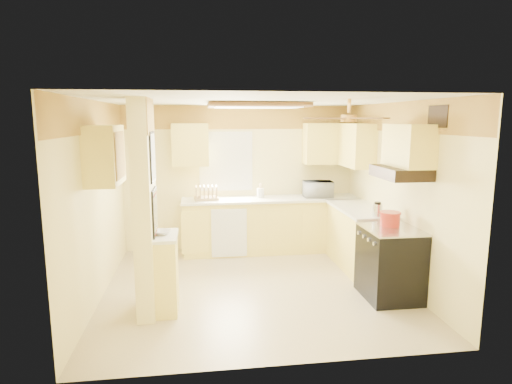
{
  "coord_description": "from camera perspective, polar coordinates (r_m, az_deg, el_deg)",
  "views": [
    {
      "loc": [
        -0.73,
        -5.49,
        2.27
      ],
      "look_at": [
        0.07,
        0.35,
        1.26
      ],
      "focal_mm": 30.0,
      "sensor_mm": 36.0,
      "label": 1
    }
  ],
  "objects": [
    {
      "name": "bowl",
      "position": [
        5.13,
        -12.44,
        -5.28
      ],
      "size": [
        0.27,
        0.27,
        0.05
      ],
      "primitive_type": "imported",
      "rotation": [
        0.0,
        0.0,
        -0.42
      ],
      "color": "white",
      "rests_on": "ledge_top"
    },
    {
      "name": "upper_cab_left_wall",
      "position": [
        5.37,
        -19.56,
        4.65
      ],
      "size": [
        0.35,
        0.75,
        0.7
      ],
      "primitive_type": "cube",
      "color": "#FFED67",
      "rests_on": "wall_left"
    },
    {
      "name": "ledge_top",
      "position": [
        5.14,
        -12.0,
        -5.76
      ],
      "size": [
        0.28,
        0.58,
        0.04
      ],
      "primitive_type": "cube",
      "color": "white",
      "rests_on": "partition_ledge"
    },
    {
      "name": "dishwasher_panel",
      "position": [
        7.04,
        -3.6,
        -5.47
      ],
      "size": [
        0.58,
        0.02,
        0.8
      ],
      "primitive_type": "cube",
      "color": "white",
      "rests_on": "lower_cabinets_back"
    },
    {
      "name": "upper_cab_back_left",
      "position": [
        7.23,
        -8.75,
        6.25
      ],
      "size": [
        0.6,
        0.35,
        0.7
      ],
      "primitive_type": "cube",
      "color": "#FFED67",
      "rests_on": "wall_back"
    },
    {
      "name": "dish_rack",
      "position": [
        7.2,
        -6.67,
        -0.35
      ],
      "size": [
        0.41,
        0.32,
        0.23
      ],
      "color": "tan",
      "rests_on": "countertop_back"
    },
    {
      "name": "window",
      "position": [
        7.43,
        -4.03,
        4.11
      ],
      "size": [
        0.92,
        0.02,
        1.02
      ],
      "color": "white",
      "rests_on": "wall_back"
    },
    {
      "name": "countertop_back",
      "position": [
        7.31,
        2.05,
        -0.95
      ],
      "size": [
        3.04,
        0.64,
        0.04
      ],
      "primitive_type": "cube",
      "color": "white",
      "rests_on": "lower_cabinets_back"
    },
    {
      "name": "floor",
      "position": [
        5.99,
        -0.18,
        -12.59
      ],
      "size": [
        4.0,
        4.0,
        0.0
      ],
      "primitive_type": "plane",
      "color": "beige",
      "rests_on": "ground"
    },
    {
      "name": "range_hood",
      "position": [
        5.56,
        18.68,
        2.47
      ],
      "size": [
        0.5,
        0.76,
        0.14
      ],
      "primitive_type": "cube",
      "color": "black",
      "rests_on": "upper_cab_over_stove"
    },
    {
      "name": "wall_front",
      "position": [
        3.8,
        3.63,
        -5.89
      ],
      "size": [
        4.0,
        0.0,
        4.0
      ],
      "primitive_type": "plane",
      "rotation": [
        -1.57,
        0.0,
        0.0
      ],
      "color": "#FFED9B",
      "rests_on": "floor"
    },
    {
      "name": "upper_cab_right",
      "position": [
        7.22,
        13.04,
        6.11
      ],
      "size": [
        0.35,
        1.0,
        0.7
      ],
      "primitive_type": "cube",
      "color": "#FFED67",
      "rests_on": "wall_right"
    },
    {
      "name": "wall_left",
      "position": [
        5.73,
        -20.44,
        -1.18
      ],
      "size": [
        0.0,
        3.8,
        3.8
      ],
      "primitive_type": "plane",
      "rotation": [
        1.57,
        0.0,
        1.57
      ],
      "color": "#FFED9B",
      "rests_on": "floor"
    },
    {
      "name": "wall_right",
      "position": [
        6.22,
        18.41,
        -0.25
      ],
      "size": [
        0.0,
        3.8,
        3.8
      ],
      "primitive_type": "plane",
      "rotation": [
        1.57,
        0.0,
        -1.57
      ],
      "color": "#FFED9B",
      "rests_on": "floor"
    },
    {
      "name": "dutch_oven",
      "position": [
        5.77,
        17.44,
        -3.41
      ],
      "size": [
        0.27,
        0.27,
        0.18
      ],
      "color": "#B3291D",
      "rests_on": "stove"
    },
    {
      "name": "kettle",
      "position": [
        6.13,
        15.88,
        -2.29
      ],
      "size": [
        0.13,
        0.13,
        0.2
      ],
      "color": "silver",
      "rests_on": "countertop_right"
    },
    {
      "name": "lower_cabinets_right",
      "position": [
        6.81,
        13.54,
        -6.09
      ],
      "size": [
        0.6,
        1.4,
        0.9
      ],
      "primitive_type": "cube",
      "color": "#FFED67",
      "rests_on": "floor"
    },
    {
      "name": "stove",
      "position": [
        5.79,
        17.42,
        -9.0
      ],
      "size": [
        0.68,
        0.77,
        0.92
      ],
      "color": "black",
      "rests_on": "floor"
    },
    {
      "name": "upper_cab_back_right",
      "position": [
        7.58,
        9.81,
        6.38
      ],
      "size": [
        0.9,
        0.35,
        0.7
      ],
      "primitive_type": "cube",
      "color": "#FFED67",
      "rests_on": "wall_back"
    },
    {
      "name": "microwave",
      "position": [
        7.46,
        8.27,
        0.39
      ],
      "size": [
        0.52,
        0.37,
        0.27
      ],
      "primitive_type": "imported",
      "rotation": [
        0.0,
        0.0,
        3.07
      ],
      "color": "white",
      "rests_on": "countertop_back"
    },
    {
      "name": "ceiling",
      "position": [
        5.54,
        -0.19,
        12.07
      ],
      "size": [
        4.0,
        4.0,
        0.0
      ],
      "primitive_type": "plane",
      "rotation": [
        3.14,
        0.0,
        0.0
      ],
      "color": "white",
      "rests_on": "wall_back"
    },
    {
      "name": "vent_grate",
      "position": [
        5.33,
        23.11,
        9.25
      ],
      "size": [
        0.02,
        0.4,
        0.25
      ],
      "primitive_type": "cube",
      "color": "black",
      "rests_on": "wall_right"
    },
    {
      "name": "partition_ledge",
      "position": [
        5.28,
        -11.82,
        -10.68
      ],
      "size": [
        0.25,
        0.55,
        0.9
      ],
      "primitive_type": "cube",
      "color": "#FFED67",
      "rests_on": "floor"
    },
    {
      "name": "ceiling_light_panel",
      "position": [
        6.05,
        0.13,
        11.45
      ],
      "size": [
        1.35,
        0.95,
        0.06
      ],
      "color": "brown",
      "rests_on": "ceiling"
    },
    {
      "name": "poster_menu",
      "position": [
        4.98,
        -13.62,
        4.59
      ],
      "size": [
        0.02,
        0.42,
        0.57
      ],
      "color": "black",
      "rests_on": "partition_column"
    },
    {
      "name": "ceiling_fan",
      "position": [
        5.1,
        12.27,
        9.65
      ],
      "size": [
        1.15,
        1.15,
        0.26
      ],
      "color": "gold",
      "rests_on": "ceiling"
    },
    {
      "name": "wall_back",
      "position": [
        7.5,
        -2.11,
        1.87
      ],
      "size": [
        4.0,
        0.0,
        4.0
      ],
      "primitive_type": "plane",
      "rotation": [
        1.57,
        0.0,
        0.0
      ],
      "color": "#FFED9B",
      "rests_on": "floor"
    },
    {
      "name": "partition_column",
      "position": [
        5.08,
        -14.61,
        -2.2
      ],
      "size": [
        0.2,
        0.7,
        2.5
      ],
      "primitive_type": "cube",
      "color": "#FFED9B",
      "rests_on": "floor"
    },
    {
      "name": "countertop_right",
      "position": [
        6.69,
        13.62,
        -2.22
      ],
      "size": [
        0.64,
        1.44,
        0.04
      ],
      "primitive_type": "cube",
      "color": "white",
      "rests_on": "lower_cabinets_right"
    },
    {
      "name": "upper_cab_over_stove",
      "position": [
        5.57,
        19.65,
        5.84
      ],
      "size": [
        0.35,
        0.76,
        0.52
      ],
      "primitive_type": "cube",
      "color": "#FFED67",
      "rests_on": "wall_right"
    },
    {
      "name": "lower_cabinets_back",
      "position": [
        7.42,
        2.02,
        -4.5
      ],
      "size": [
        3.0,
        0.6,
        0.9
      ],
      "primitive_type": "cube",
      "color": "#FFED67",
      "rests_on": "floor"
    },
    {
      "name": "wallpaper_border",
      "position": [
        7.41,
        -2.14,
        9.92
      ],
      "size": [
        4.0,
        0.02,
        0.4
      ],
      "primitive_type": "cube",
      "color": "#FFCC4B",
      "rests_on": "wall_back"
    },
    {
      "name": "poster_nashville",
      "position": [
        5.08,
        -13.33,
        -2.73
      ],
      "size": [
        0.02,
        0.42,
        0.57
      ],
      "color": "black",
      "rests_on": "partition_column"
    },
    {
      "name": "utensil_crock",
      "position": [
        7.34,
        0.6,
        -0.1
      ],
      "size": [
        0.12,
        0.12,
        0.25
      ],
      "color": "white",
      "rests_on": "countertop_back"
    }
  ]
}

